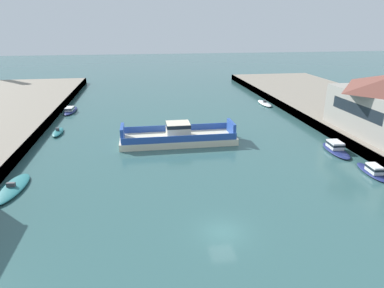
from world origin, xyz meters
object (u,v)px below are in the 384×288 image
at_px(moored_boat_near_left, 373,170).
at_px(moored_boat_mid_left, 336,148).
at_px(moored_boat_near_right, 70,110).
at_px(moored_boat_mid_right, 58,132).
at_px(chain_ferry, 178,136).
at_px(moored_boat_far_right, 265,103).
at_px(moored_boat_far_left, 12,188).

bearing_deg(moored_boat_near_left, moored_boat_mid_left, 92.10).
bearing_deg(moored_boat_mid_left, moored_boat_near_right, 145.06).
relative_size(moored_boat_mid_left, moored_boat_mid_right, 1.36).
relative_size(chain_ferry, moored_boat_near_left, 3.00).
xyz_separation_m(moored_boat_mid_right, moored_boat_far_right, (45.58, 16.46, -0.02)).
bearing_deg(moored_boat_mid_left, moored_boat_far_right, 89.23).
relative_size(chain_ferry, moored_boat_far_left, 2.27).
xyz_separation_m(moored_boat_near_left, moored_boat_mid_left, (-0.31, 8.44, 0.06)).
bearing_deg(moored_boat_near_left, moored_boat_near_right, 138.76).
bearing_deg(moored_boat_far_left, moored_boat_near_left, -2.95).
relative_size(moored_boat_far_left, moored_boat_far_right, 1.14).
height_order(moored_boat_near_left, moored_boat_far_right, moored_boat_near_left).
xyz_separation_m(moored_boat_near_right, moored_boat_far_left, (0.09, -38.08, -0.17)).
xyz_separation_m(chain_ferry, moored_boat_far_right, (24.38, 24.52, -0.78)).
height_order(moored_boat_mid_right, moored_boat_far_left, moored_boat_mid_right).
distance_m(moored_boat_near_left, moored_boat_far_right, 40.96).
distance_m(moored_boat_near_right, moored_boat_mid_right, 15.97).
xyz_separation_m(moored_boat_near_right, moored_boat_mid_right, (0.69, -15.95, -0.15)).
bearing_deg(moored_boat_mid_right, chain_ferry, -20.81).
bearing_deg(moored_boat_mid_left, moored_boat_mid_right, 160.41).
height_order(moored_boat_mid_left, moored_boat_far_left, moored_boat_mid_left).
bearing_deg(chain_ferry, moored_boat_near_right, 132.36).
bearing_deg(chain_ferry, moored_boat_far_left, -147.19).
height_order(moored_boat_near_left, moored_boat_mid_left, moored_boat_mid_left).
bearing_deg(moored_boat_far_right, moored_boat_near_left, -90.18).
distance_m(moored_boat_mid_right, moored_boat_far_right, 48.46).
xyz_separation_m(moored_boat_near_left, moored_boat_far_left, (-46.06, 2.38, -0.25)).
relative_size(moored_boat_mid_left, moored_boat_far_right, 1.00).
height_order(moored_boat_near_left, moored_boat_far_left, moored_boat_near_left).
bearing_deg(moored_boat_near_left, moored_boat_far_right, 89.82).
height_order(moored_boat_mid_right, moored_boat_far_right, moored_boat_mid_right).
bearing_deg(moored_boat_near_right, chain_ferry, -47.64).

